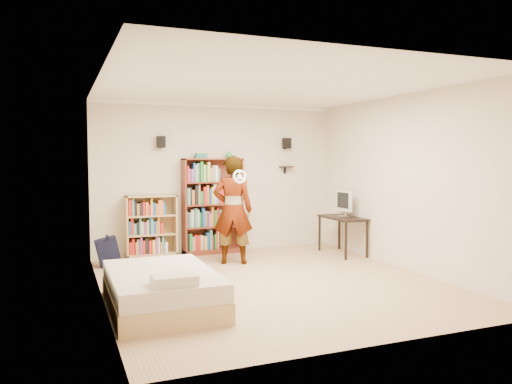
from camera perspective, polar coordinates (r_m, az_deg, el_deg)
ground at (r=7.04m, az=1.79°, el=-10.26°), size 4.50×5.00×0.01m
room_shell at (r=6.83m, az=1.82°, el=4.22°), size 4.52×5.02×2.71m
crown_molding at (r=6.89m, az=1.84°, el=11.80°), size 4.50×5.00×0.06m
speaker_left at (r=8.83m, az=-10.79°, el=5.65°), size 0.14×0.12×0.20m
speaker_right at (r=9.57m, az=3.53°, el=5.58°), size 0.14×0.12×0.20m
wall_shelf at (r=9.58m, az=3.49°, el=2.89°), size 0.25×0.16×0.02m
tall_bookshelf at (r=9.02m, az=-4.96°, el=-1.60°), size 1.08×0.32×1.71m
low_bookshelf at (r=8.81m, az=-11.89°, el=-3.88°), size 0.87×0.32×1.08m
computer_desk at (r=9.09m, az=9.84°, el=-4.91°), size 0.49×0.99×0.67m
imac at (r=9.09m, az=9.92°, el=-1.29°), size 0.14×0.47×0.47m
daybed at (r=5.95m, az=-10.73°, el=-10.36°), size 1.18×1.81×0.53m
person at (r=8.11m, az=-2.66°, el=-2.06°), size 0.75×0.63×1.76m
wii_wheel at (r=7.76m, az=-1.88°, el=1.76°), size 0.22×0.08×0.23m
navy_bag at (r=8.27m, az=-16.55°, el=-6.56°), size 0.37×0.25×0.49m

